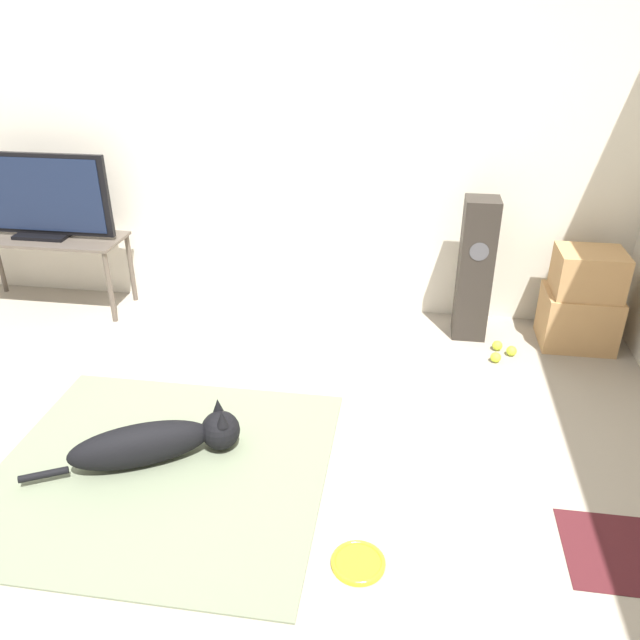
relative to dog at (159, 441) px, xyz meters
name	(u,v)px	position (x,y,z in m)	size (l,w,h in m)	color
ground_plane	(158,490)	(0.06, -0.20, -0.12)	(12.00, 12.00, 0.00)	#9E9384
wall_back	(253,128)	(0.06, 1.90, 1.16)	(8.00, 0.06, 2.55)	silver
area_rug	(162,469)	(0.03, -0.07, -0.11)	(1.60, 1.48, 0.01)	slate
dog	(159,441)	(0.00, 0.00, 0.00)	(0.95, 0.55, 0.26)	black
frisbee	(358,562)	(1.03, -0.50, -0.11)	(0.22, 0.22, 0.03)	yellow
cardboard_box_lower	(578,318)	(2.28, 1.56, 0.06)	(0.46, 0.37, 0.37)	tan
cardboard_box_upper	(589,273)	(2.28, 1.55, 0.39)	(0.41, 0.33, 0.29)	tan
floor_speaker	(475,270)	(1.59, 1.58, 0.36)	(0.22, 0.22, 0.95)	#2D2823
tv_stand	(46,246)	(-1.43, 1.58, 0.35)	(1.13, 0.41, 0.54)	brown
tv	(36,197)	(-1.43, 1.58, 0.71)	(1.07, 0.20, 0.59)	black
tennis_ball_by_boxes	(497,346)	(1.77, 1.38, -0.09)	(0.07, 0.07, 0.07)	#C6E033
tennis_ball_near_speaker	(496,357)	(1.74, 1.22, -0.09)	(0.07, 0.07, 0.07)	#C6E033
tennis_ball_loose_on_carpet	(512,351)	(1.85, 1.32, -0.09)	(0.07, 0.07, 0.07)	#C6E033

